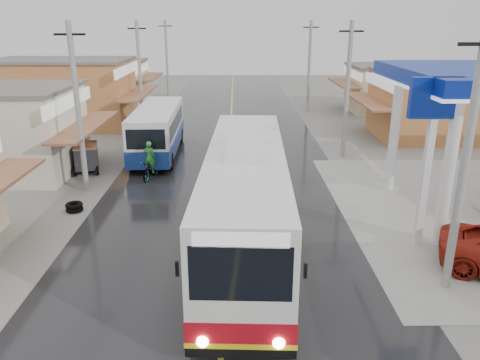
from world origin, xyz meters
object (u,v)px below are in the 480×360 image
(second_bus, at_px, (158,130))
(tyre_stack, at_px, (74,207))
(cyclist, at_px, (151,166))
(tricycle_near, at_px, (86,156))
(coach_bus, at_px, (246,198))

(second_bus, distance_m, tyre_stack, 9.49)
(cyclist, distance_m, tricycle_near, 3.99)
(tyre_stack, bearing_deg, coach_bus, -25.27)
(second_bus, bearing_deg, cyclist, -87.25)
(coach_bus, relative_size, tyre_stack, 17.16)
(second_bus, distance_m, cyclist, 4.76)
(coach_bus, xyz_separation_m, tricycle_near, (-8.62, 9.26, -1.06))
(tricycle_near, relative_size, tyre_stack, 2.80)
(coach_bus, distance_m, tricycle_near, 12.69)
(tricycle_near, distance_m, tyre_stack, 5.87)
(coach_bus, distance_m, second_bus, 13.65)
(second_bus, xyz_separation_m, cyclist, (0.32, -4.66, -0.90))
(coach_bus, xyz_separation_m, cyclist, (-4.85, 7.97, -1.25))
(tricycle_near, xyz_separation_m, tyre_stack, (1.13, -5.72, -0.69))
(second_bus, relative_size, tricycle_near, 4.21)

